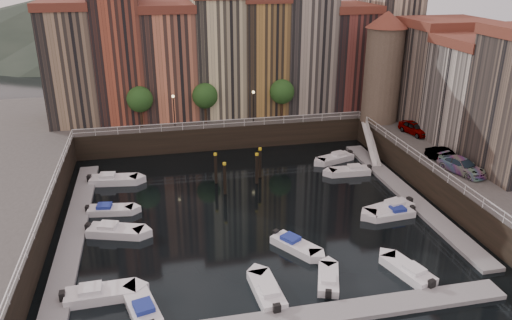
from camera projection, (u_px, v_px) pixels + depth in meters
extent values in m
plane|color=black|center=(250.00, 206.00, 48.87)|extent=(200.00, 200.00, 0.00)
cube|color=black|center=(214.00, 116.00, 71.88)|extent=(80.00, 20.00, 3.00)
cube|color=gray|center=(75.00, 227.00, 44.73)|extent=(2.00, 28.00, 0.35)
cube|color=gray|center=(406.00, 194.00, 51.06)|extent=(2.00, 28.00, 0.35)
cube|color=gray|center=(300.00, 318.00, 33.38)|extent=(30.00, 2.00, 0.35)
cone|color=#2D382D|center=(67.00, 19.00, 140.15)|extent=(80.00, 80.00, 14.00)
cone|color=#2D382D|center=(192.00, 9.00, 146.24)|extent=(100.00, 100.00, 18.00)
cone|color=#2D382D|center=(305.00, 17.00, 154.20)|extent=(70.00, 70.00, 12.00)
cube|color=#91785C|center=(73.00, 66.00, 62.93)|extent=(6.00, 10.00, 14.00)
cube|color=brown|center=(64.00, 4.00, 60.13)|extent=(6.30, 10.30, 1.00)
cube|color=#A04932|center=(120.00, 56.00, 63.71)|extent=(5.80, 10.00, 16.00)
cube|color=#D17856|center=(169.00, 64.00, 65.38)|extent=(6.50, 10.00, 13.50)
cube|color=brown|center=(166.00, 6.00, 62.67)|extent=(6.80, 10.30, 1.00)
cube|color=beige|center=(217.00, 56.00, 66.34)|extent=(6.20, 10.00, 15.00)
cube|color=#AD803F|center=(260.00, 57.00, 67.58)|extent=(5.60, 10.00, 14.50)
cube|color=#A79B8B|center=(303.00, 48.00, 68.38)|extent=(6.40, 10.00, 16.50)
cube|color=brown|center=(345.00, 59.00, 70.25)|extent=(6.00, 10.00, 13.00)
cube|color=brown|center=(348.00, 7.00, 67.63)|extent=(6.30, 10.30, 1.00)
cube|color=#CBB295|center=(385.00, 48.00, 70.94)|extent=(5.90, 10.00, 15.50)
cube|color=#756558|center=(440.00, 77.00, 61.57)|extent=(9.00, 8.00, 12.00)
cube|color=brown|center=(448.00, 23.00, 59.14)|extent=(9.30, 8.30, 1.00)
cube|color=#B9ADA1|center=(479.00, 97.00, 54.50)|extent=(9.00, 8.00, 11.00)
cube|color=brown|center=(489.00, 41.00, 52.26)|extent=(9.30, 8.30, 1.00)
cylinder|color=#6B5B4C|center=(382.00, 75.00, 62.56)|extent=(4.60, 4.60, 12.00)
cone|color=brown|center=(388.00, 19.00, 60.03)|extent=(5.20, 5.20, 2.00)
cylinder|color=black|center=(141.00, 118.00, 61.85)|extent=(0.30, 0.30, 2.40)
sphere|color=#1E4719|center=(140.00, 99.00, 60.95)|extent=(3.20, 3.20, 3.20)
cylinder|color=black|center=(206.00, 114.00, 63.41)|extent=(0.30, 0.30, 2.40)
sphere|color=#1E4719|center=(205.00, 96.00, 62.52)|extent=(3.20, 3.20, 3.20)
cylinder|color=black|center=(282.00, 110.00, 65.37)|extent=(0.30, 0.30, 2.40)
sphere|color=#1E4719|center=(282.00, 92.00, 64.47)|extent=(3.20, 3.20, 3.20)
cylinder|color=black|center=(174.00, 112.00, 61.42)|extent=(0.12, 0.12, 4.00)
sphere|color=#FFD88C|center=(173.00, 96.00, 60.68)|extent=(0.36, 0.36, 0.36)
cylinder|color=black|center=(253.00, 107.00, 63.38)|extent=(0.12, 0.12, 4.00)
sphere|color=#FFD88C|center=(253.00, 92.00, 62.63)|extent=(0.36, 0.36, 0.36)
cube|color=white|center=(224.00, 120.00, 61.90)|extent=(36.00, 0.08, 0.08)
cube|color=white|center=(224.00, 124.00, 62.07)|extent=(36.00, 0.06, 0.06)
cube|color=white|center=(427.00, 158.00, 50.00)|extent=(0.08, 34.00, 0.08)
cube|color=white|center=(427.00, 162.00, 50.17)|extent=(0.06, 34.00, 0.06)
cube|color=white|center=(47.00, 191.00, 42.97)|extent=(0.08, 34.00, 0.08)
cube|color=white|center=(48.00, 196.00, 43.13)|extent=(0.06, 34.00, 0.06)
cube|color=white|center=(371.00, 143.00, 60.62)|extent=(2.78, 8.26, 2.81)
cube|color=white|center=(371.00, 139.00, 60.44)|extent=(1.93, 8.32, 3.65)
cylinder|color=black|center=(225.00, 180.00, 50.93)|extent=(0.32, 0.32, 3.60)
cylinder|color=gold|center=(224.00, 164.00, 50.24)|extent=(0.36, 0.36, 0.25)
cylinder|color=black|center=(216.00, 170.00, 53.40)|extent=(0.32, 0.32, 3.60)
cylinder|color=gold|center=(215.00, 154.00, 52.71)|extent=(0.36, 0.36, 0.25)
cylinder|color=black|center=(257.00, 170.00, 53.36)|extent=(0.32, 0.32, 3.60)
cylinder|color=gold|center=(257.00, 154.00, 52.67)|extent=(0.36, 0.36, 0.25)
cylinder|color=black|center=(260.00, 165.00, 54.87)|extent=(0.32, 0.32, 3.60)
cylinder|color=gold|center=(260.00, 149.00, 54.18)|extent=(0.36, 0.36, 0.25)
cube|color=silver|center=(101.00, 294.00, 35.47)|extent=(4.94, 2.03, 0.83)
cube|color=silver|center=(90.00, 290.00, 35.13)|extent=(1.59, 1.38, 0.56)
cube|color=black|center=(62.00, 297.00, 34.80)|extent=(0.41, 0.57, 0.78)
cube|color=silver|center=(116.00, 232.00, 43.68)|extent=(5.12, 3.24, 0.81)
cube|color=silver|center=(108.00, 226.00, 43.56)|extent=(1.85, 1.71, 0.54)
cube|color=black|center=(88.00, 227.00, 43.82)|extent=(0.53, 0.63, 0.76)
cube|color=silver|center=(111.00, 210.00, 47.47)|extent=(4.34, 2.15, 0.71)
cube|color=navy|center=(104.00, 207.00, 47.27)|extent=(1.46, 1.30, 0.47)
cube|color=black|center=(87.00, 209.00, 47.23)|extent=(0.39, 0.51, 0.66)
cube|color=silver|center=(114.00, 180.00, 53.82)|extent=(5.16, 2.54, 0.84)
cube|color=silver|center=(107.00, 176.00, 53.57)|extent=(1.74, 1.54, 0.56)
cube|color=black|center=(89.00, 179.00, 53.51)|extent=(0.46, 0.61, 0.79)
cube|color=silver|center=(392.00, 214.00, 46.74)|extent=(4.28, 1.94, 0.71)
cube|color=navy|center=(398.00, 209.00, 46.73)|extent=(1.41, 1.24, 0.47)
cube|color=black|center=(412.00, 209.00, 47.23)|extent=(0.37, 0.50, 0.66)
cube|color=silver|center=(389.00, 210.00, 47.50)|extent=(5.26, 3.19, 0.84)
cube|color=silver|center=(395.00, 203.00, 47.61)|extent=(1.88, 1.73, 0.56)
cube|color=black|center=(409.00, 201.00, 48.53)|extent=(0.53, 0.65, 0.78)
cube|color=silver|center=(349.00, 172.00, 56.09)|extent=(4.57, 1.93, 0.77)
cube|color=silver|center=(355.00, 167.00, 56.01)|extent=(1.48, 1.29, 0.51)
cube|color=black|center=(369.00, 168.00, 56.36)|extent=(0.38, 0.53, 0.72)
cube|color=silver|center=(335.00, 159.00, 59.67)|extent=(4.82, 3.08, 0.77)
cube|color=silver|center=(339.00, 154.00, 59.79)|extent=(1.75, 1.62, 0.51)
cube|color=black|center=(350.00, 153.00, 60.69)|extent=(0.50, 0.60, 0.72)
cube|color=silver|center=(142.00, 308.00, 34.14)|extent=(2.90, 4.91, 0.79)
cube|color=navy|center=(144.00, 307.00, 33.44)|extent=(1.59, 1.74, 0.52)
cube|color=silver|center=(266.00, 291.00, 35.85)|extent=(2.06, 4.65, 0.77)
cube|color=silver|center=(269.00, 291.00, 35.13)|extent=(1.33, 1.52, 0.52)
cube|color=black|center=(277.00, 309.00, 33.64)|extent=(0.54, 0.39, 0.72)
cube|color=silver|center=(328.00, 279.00, 37.25)|extent=(2.74, 4.19, 0.67)
cube|color=silver|center=(329.00, 279.00, 36.61)|extent=(1.42, 1.53, 0.44)
cube|color=black|center=(328.00, 294.00, 35.29)|extent=(0.52, 0.44, 0.62)
cube|color=silver|center=(408.00, 271.00, 38.19)|extent=(2.96, 4.81, 0.77)
cube|color=silver|center=(414.00, 270.00, 37.52)|extent=(1.59, 1.73, 0.51)
cube|color=black|center=(432.00, 284.00, 36.18)|extent=(0.59, 0.49, 0.72)
imported|color=gray|center=(415.00, 129.00, 59.35)|extent=(2.67, 4.74, 1.52)
imported|color=gray|center=(444.00, 157.00, 51.06)|extent=(2.41, 4.38, 1.37)
imported|color=gray|center=(462.00, 167.00, 48.55)|extent=(3.49, 5.43, 1.46)
cube|color=silver|center=(296.00, 246.00, 41.50)|extent=(3.81, 4.62, 0.75)
cube|color=navy|center=(291.00, 239.00, 41.72)|extent=(1.77, 1.83, 0.50)
cube|color=black|center=(276.00, 234.00, 42.91)|extent=(0.61, 0.57, 0.70)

